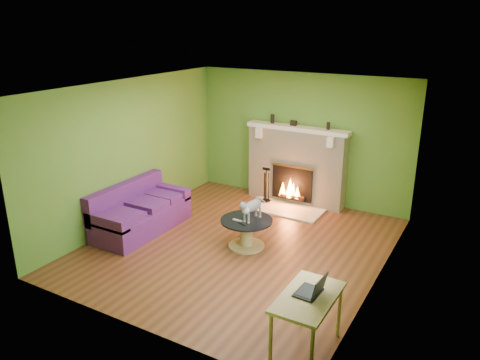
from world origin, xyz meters
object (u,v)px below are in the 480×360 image
Objects in this scene: sofa at (139,212)px; coffee_table at (247,231)px; cat at (252,208)px; desk at (308,303)px.

sofa is 2.16× the size of coffee_table.
cat reaches higher than sofa.
cat reaches higher than coffee_table.
sofa is 4.13m from desk.
coffee_table is 0.89× the size of desk.
desk is at bearing -46.35° from coffee_table.
cat is (2.06, 0.40, 0.36)m from sofa.
cat is at bearing 32.01° from coffee_table.
sofa reaches higher than coffee_table.
sofa is 2.97× the size of cat.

